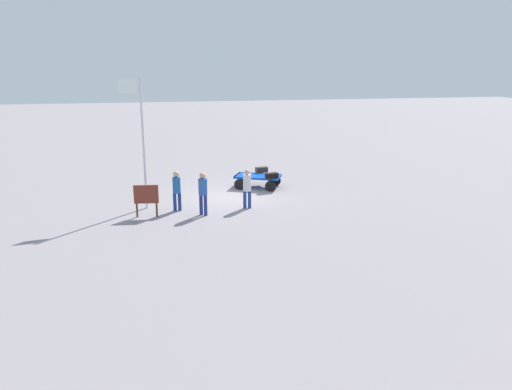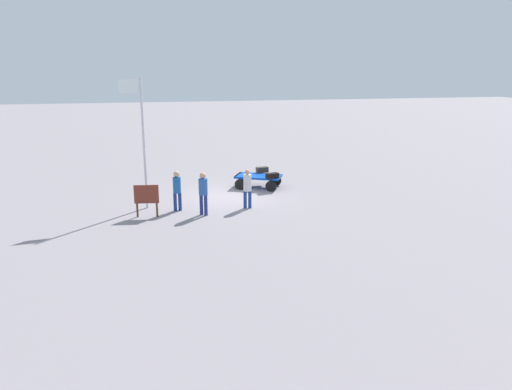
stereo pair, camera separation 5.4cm
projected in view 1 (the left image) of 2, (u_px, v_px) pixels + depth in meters
The scene contains 9 objects.
ground_plane at pixel (230, 196), 23.27m from camera, with size 120.00×120.00×0.00m, color gray.
luggage_cart at pixel (257, 178), 24.81m from camera, with size 2.47×2.09×0.62m.
suitcase_navy at pixel (262, 170), 25.41m from camera, with size 0.63×0.38×0.27m.
suitcase_tan at pixel (272, 176), 24.13m from camera, with size 0.65×0.45×0.24m.
worker_lead at pixel (177, 188), 20.78m from camera, with size 0.36×0.36×1.68m.
worker_trailing at pixel (247, 186), 21.15m from camera, with size 0.36×0.36×1.66m.
worker_supervisor at pixel (203, 190), 20.15m from camera, with size 0.49×0.49×1.75m.
flagpole at pixel (141, 133), 20.62m from camera, with size 0.90×0.14×5.42m.
signboard at pixel (146, 197), 19.98m from camera, with size 0.96×0.19×1.30m.
Camera 1 is at (3.70, 22.23, 5.92)m, focal length 35.61 mm.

